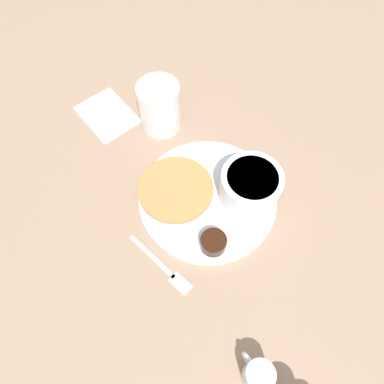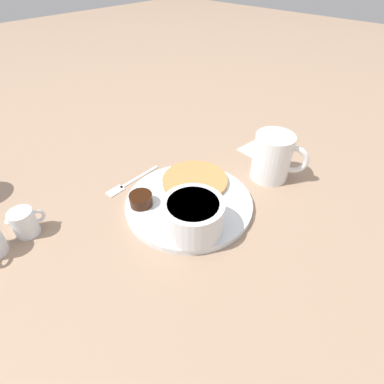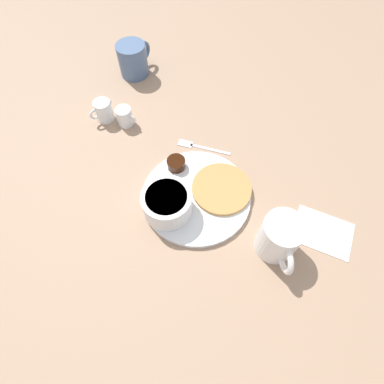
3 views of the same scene
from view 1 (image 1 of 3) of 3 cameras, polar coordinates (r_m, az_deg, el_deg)
The scene contains 10 objects.
ground_plane at distance 0.66m, azimuth 2.36°, elevation -1.25°, with size 4.00×4.00×0.00m, color #9E7F66.
plate at distance 0.66m, azimuth 2.38°, elevation -1.01°, with size 0.24×0.24×0.01m.
pancake_stack at distance 0.66m, azimuth -2.51°, elevation 0.46°, with size 0.13×0.13×0.01m.
bowl at distance 0.64m, azimuth 8.92°, elevation 1.02°, with size 0.10×0.10×0.06m.
syrup_cup at distance 0.61m, azimuth 3.27°, elevation -7.69°, with size 0.04×0.04×0.02m.
butter_ramekin at distance 0.65m, azimuth 10.27°, elevation -0.56°, with size 0.05×0.05×0.04m.
coffee_mug at distance 0.73m, azimuth -4.87°, elevation 12.99°, with size 0.08×0.11×0.10m.
creamer_pitcher_near at distance 0.57m, azimuth 10.03°, elevation -25.76°, with size 0.06×0.04×0.05m.
fork at distance 0.61m, azimuth -4.01°, elevation -11.69°, with size 0.13×0.02×0.00m.
napkin at distance 0.79m, azimuth -12.84°, elevation 11.47°, with size 0.13×0.10×0.00m.
Camera 1 is at (0.20, -0.24, 0.59)m, focal length 35.00 mm.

